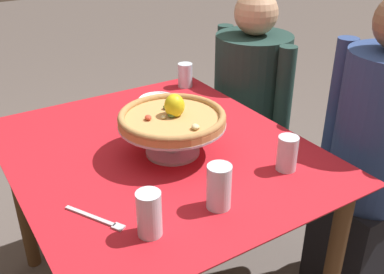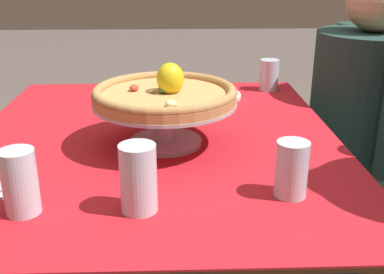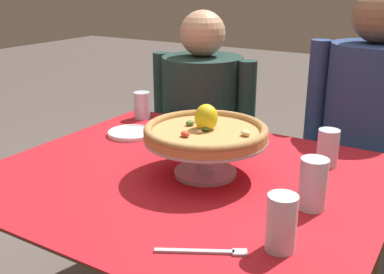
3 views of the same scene
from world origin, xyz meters
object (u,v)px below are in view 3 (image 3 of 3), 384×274
(pizza_stand, at_px, (206,149))
(water_glass_back_right, at_px, (328,150))
(water_glass_side_right, at_px, (313,186))
(dinner_fork, at_px, (206,252))
(pizza, at_px, (206,131))
(diner_right, at_px, (362,159))
(water_glass_back_left, at_px, (142,107))
(side_plate, at_px, (130,133))
(water_glass_front_right, at_px, (281,227))
(diner_left, at_px, (202,136))

(pizza_stand, distance_m, water_glass_back_right, 0.39)
(water_glass_side_right, xyz_separation_m, dinner_fork, (-0.13, -0.32, -0.06))
(pizza, relative_size, dinner_fork, 1.97)
(pizza_stand, distance_m, water_glass_side_right, 0.34)
(pizza, height_order, diner_right, diner_right)
(water_glass_back_left, bearing_deg, side_plate, -64.49)
(pizza_stand, relative_size, water_glass_front_right, 2.84)
(dinner_fork, bearing_deg, diner_right, 84.23)
(pizza_stand, xyz_separation_m, pizza, (-0.00, 0.00, 0.06))
(dinner_fork, bearing_deg, water_glass_back_left, 134.94)
(water_glass_back_left, bearing_deg, water_glass_back_right, -7.68)
(water_glass_back_right, relative_size, diner_right, 0.09)
(pizza, height_order, water_glass_back_right, pizza)
(pizza, relative_size, diner_right, 0.29)
(pizza, relative_size, diner_left, 0.32)
(pizza_stand, height_order, diner_left, diner_left)
(pizza, distance_m, dinner_fork, 0.44)
(pizza, distance_m, diner_right, 0.81)
(water_glass_back_right, distance_m, side_plate, 0.72)
(water_glass_front_right, distance_m, diner_right, 0.98)
(pizza, distance_m, water_glass_back_right, 0.40)
(water_glass_side_right, xyz_separation_m, diner_left, (-0.75, 0.73, -0.22))
(water_glass_back_left, bearing_deg, pizza, -35.39)
(pizza_stand, distance_m, dinner_fork, 0.43)
(water_glass_side_right, xyz_separation_m, water_glass_front_right, (0.00, -0.22, -0.01))
(pizza_stand, height_order, water_glass_front_right, water_glass_front_right)
(water_glass_side_right, height_order, water_glass_front_right, water_glass_side_right)
(water_glass_back_right, relative_size, water_glass_front_right, 0.91)
(water_glass_back_right, distance_m, dinner_fork, 0.63)
(pizza, xyz_separation_m, dinner_fork, (0.21, -0.36, -0.13))
(water_glass_front_right, xyz_separation_m, diner_right, (-0.02, 0.96, -0.18))
(pizza_stand, xyz_separation_m, water_glass_side_right, (0.34, -0.05, -0.02))
(diner_left, bearing_deg, pizza, -58.95)
(pizza, bearing_deg, water_glass_side_right, -7.69)
(dinner_fork, bearing_deg, pizza_stand, 120.30)
(dinner_fork, bearing_deg, water_glass_side_right, 68.20)
(dinner_fork, bearing_deg, diner_left, 120.78)
(pizza_stand, xyz_separation_m, water_glass_back_right, (0.29, 0.26, -0.03))
(side_plate, bearing_deg, water_glass_side_right, -15.66)
(water_glass_side_right, xyz_separation_m, diner_right, (-0.02, 0.74, -0.18))
(diner_right, bearing_deg, pizza_stand, -114.69)
(water_glass_front_right, relative_size, diner_left, 0.11)
(water_glass_front_right, xyz_separation_m, dinner_fork, (-0.13, -0.10, -0.05))
(water_glass_back_right, distance_m, water_glass_side_right, 0.31)
(water_glass_side_right, xyz_separation_m, side_plate, (-0.76, 0.21, -0.05))
(side_plate, bearing_deg, diner_right, 35.31)
(water_glass_side_right, bearing_deg, pizza, 172.31)
(pizza, bearing_deg, water_glass_back_left, 144.61)
(pizza_stand, bearing_deg, diner_left, 121.04)
(water_glass_front_right, bearing_deg, pizza_stand, 141.97)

